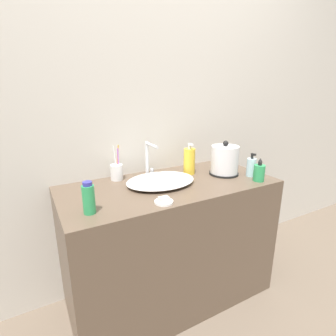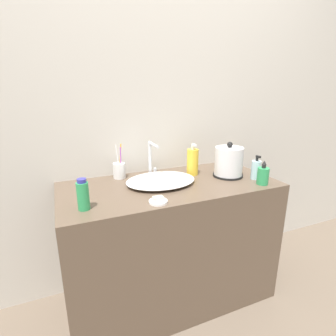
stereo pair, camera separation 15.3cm
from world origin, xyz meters
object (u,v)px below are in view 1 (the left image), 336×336
object	(u,v)px
electric_kettle	(225,161)
hand_cream_bottle	(189,161)
mouthwash_bottle	(89,198)
toothbrush_cup	(117,172)
shampoo_bottle	(259,172)
lotion_bottle	(251,167)
faucet	(149,157)

from	to	relation	value
electric_kettle	hand_cream_bottle	size ratio (longest dim) A/B	1.10
mouthwash_bottle	hand_cream_bottle	size ratio (longest dim) A/B	0.74
toothbrush_cup	shampoo_bottle	xyz separation A→B (m)	(0.75, -0.44, 0.00)
electric_kettle	toothbrush_cup	world-z (taller)	electric_kettle
mouthwash_bottle	lotion_bottle	bearing A→B (deg)	1.80
electric_kettle	toothbrush_cup	bearing A→B (deg)	160.13
toothbrush_cup	mouthwash_bottle	distance (m)	0.46
shampoo_bottle	electric_kettle	bearing A→B (deg)	115.70
hand_cream_bottle	faucet	bearing A→B (deg)	160.86
faucet	shampoo_bottle	bearing A→B (deg)	-37.08
mouthwash_bottle	hand_cream_bottle	xyz separation A→B (m)	(0.72, 0.27, 0.01)
faucet	lotion_bottle	distance (m)	0.66
mouthwash_bottle	toothbrush_cup	bearing A→B (deg)	56.33
shampoo_bottle	hand_cream_bottle	bearing A→B (deg)	132.16
lotion_bottle	shampoo_bottle	size ratio (longest dim) A/B	1.06
hand_cream_bottle	lotion_bottle	bearing A→B (deg)	-36.21
toothbrush_cup	hand_cream_bottle	world-z (taller)	toothbrush_cup
toothbrush_cup	mouthwash_bottle	xyz separation A→B (m)	(-0.26, -0.38, 0.02)
shampoo_bottle	hand_cream_bottle	xyz separation A→B (m)	(-0.30, 0.33, 0.03)
electric_kettle	lotion_bottle	world-z (taller)	electric_kettle
toothbrush_cup	mouthwash_bottle	world-z (taller)	toothbrush_cup
shampoo_bottle	lotion_bottle	bearing A→B (deg)	74.20
shampoo_bottle	hand_cream_bottle	size ratio (longest dim) A/B	0.70
shampoo_bottle	mouthwash_bottle	xyz separation A→B (m)	(-1.01, 0.06, 0.02)
electric_kettle	shampoo_bottle	distance (m)	0.23
electric_kettle	hand_cream_bottle	distance (m)	0.23
hand_cream_bottle	toothbrush_cup	bearing A→B (deg)	165.76
faucet	hand_cream_bottle	xyz separation A→B (m)	(0.25, -0.09, -0.04)
electric_kettle	hand_cream_bottle	bearing A→B (deg)	148.48
lotion_bottle	mouthwash_bottle	xyz separation A→B (m)	(-1.04, -0.03, 0.01)
electric_kettle	shampoo_bottle	bearing A→B (deg)	-64.30
shampoo_bottle	mouthwash_bottle	bearing A→B (deg)	176.70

